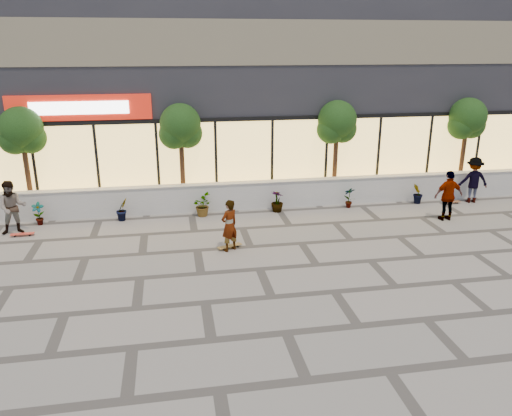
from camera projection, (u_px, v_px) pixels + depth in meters
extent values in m
plane|color=gray|center=(335.00, 292.00, 12.60)|extent=(80.00, 80.00, 0.00)
cube|color=silver|center=(277.00, 194.00, 18.99)|extent=(22.00, 0.35, 1.00)
cube|color=#B2AFA8|center=(277.00, 181.00, 18.83)|extent=(22.00, 0.42, 0.04)
cube|color=#27272D|center=(253.00, 83.00, 22.96)|extent=(24.00, 9.00, 8.50)
cube|color=#F3C561|center=(272.00, 158.00, 19.53)|extent=(23.04, 0.05, 3.00)
cube|color=black|center=(272.00, 118.00, 19.02)|extent=(23.04, 0.08, 0.15)
cube|color=red|center=(80.00, 108.00, 17.69)|extent=(5.00, 0.10, 0.90)
cube|color=white|center=(79.00, 108.00, 17.62)|extent=(3.40, 0.06, 0.45)
cube|color=brown|center=(273.00, 43.00, 18.18)|extent=(21.60, 0.05, 1.60)
imported|color=#193510|center=(38.00, 214.00, 17.13)|extent=(0.43, 0.29, 0.81)
imported|color=#193510|center=(122.00, 209.00, 17.58)|extent=(0.57, 0.57, 0.81)
imported|color=#193510|center=(202.00, 205.00, 18.04)|extent=(0.68, 0.77, 0.81)
imported|color=#193510|center=(277.00, 201.00, 18.49)|extent=(0.64, 0.64, 0.81)
imported|color=#193510|center=(349.00, 197.00, 18.95)|extent=(0.46, 0.35, 0.81)
imported|color=#193510|center=(418.00, 194.00, 19.40)|extent=(0.55, 0.57, 0.81)
cylinder|color=#4D301B|center=(27.00, 171.00, 17.83)|extent=(0.18, 0.18, 3.24)
sphere|color=#193510|center=(21.00, 128.00, 17.35)|extent=(1.50, 1.50, 1.50)
sphere|color=#193510|center=(14.00, 139.00, 17.37)|extent=(1.10, 1.10, 1.10)
sphere|color=#193510|center=(30.00, 138.00, 17.55)|extent=(1.10, 1.10, 1.10)
cylinder|color=#4D301B|center=(182.00, 165.00, 18.73)|extent=(0.18, 0.18, 3.24)
sphere|color=#193510|center=(180.00, 124.00, 18.24)|extent=(1.50, 1.50, 1.50)
sphere|color=#193510|center=(174.00, 134.00, 18.27)|extent=(1.10, 1.10, 1.10)
sphere|color=#193510|center=(188.00, 133.00, 18.44)|extent=(1.10, 1.10, 1.10)
cylinder|color=#4D301B|center=(335.00, 159.00, 19.70)|extent=(0.18, 0.18, 3.24)
sphere|color=#193510|center=(337.00, 120.00, 19.22)|extent=(1.50, 1.50, 1.50)
sphere|color=#193510|center=(331.00, 130.00, 19.24)|extent=(1.10, 1.10, 1.10)
sphere|color=#193510|center=(342.00, 129.00, 19.42)|extent=(1.10, 1.10, 1.10)
cylinder|color=#4D301B|center=(463.00, 154.00, 20.60)|extent=(0.18, 0.18, 3.24)
sphere|color=#193510|center=(468.00, 116.00, 20.11)|extent=(1.50, 1.50, 1.50)
sphere|color=#193510|center=(462.00, 126.00, 20.14)|extent=(1.10, 1.10, 1.10)
sphere|color=#193510|center=(471.00, 125.00, 20.31)|extent=(1.10, 1.10, 1.10)
imported|color=white|center=(229.00, 226.00, 14.88)|extent=(0.70, 0.64, 1.60)
imported|color=tan|center=(12.00, 208.00, 16.21)|extent=(0.99, 0.84, 1.79)
imported|color=white|center=(448.00, 196.00, 17.46)|extent=(1.06, 0.47, 1.79)
imported|color=maroon|center=(473.00, 180.00, 19.47)|extent=(1.25, 0.84, 1.80)
cube|color=brown|center=(230.00, 246.00, 15.24)|extent=(0.80, 0.49, 0.02)
cylinder|color=black|center=(235.00, 245.00, 15.44)|extent=(0.06, 0.05, 0.06)
cylinder|color=black|center=(238.00, 247.00, 15.33)|extent=(0.06, 0.05, 0.06)
cylinder|color=black|center=(222.00, 248.00, 15.19)|extent=(0.06, 0.05, 0.06)
cylinder|color=black|center=(224.00, 250.00, 15.08)|extent=(0.06, 0.05, 0.06)
cube|color=red|center=(22.00, 234.00, 16.22)|extent=(0.74, 0.23, 0.02)
cylinder|color=black|center=(30.00, 234.00, 16.34)|extent=(0.05, 0.03, 0.05)
cylinder|color=black|center=(30.00, 235.00, 16.22)|extent=(0.05, 0.03, 0.05)
cylinder|color=black|center=(16.00, 235.00, 16.25)|extent=(0.05, 0.03, 0.05)
cylinder|color=black|center=(15.00, 237.00, 16.13)|extent=(0.05, 0.03, 0.05)
cube|color=brown|center=(452.00, 202.00, 19.49)|extent=(0.72, 0.26, 0.02)
cylinder|color=black|center=(455.00, 202.00, 19.63)|extent=(0.05, 0.03, 0.05)
cylinder|color=black|center=(458.00, 203.00, 19.51)|extent=(0.05, 0.03, 0.05)
cylinder|color=black|center=(446.00, 203.00, 19.51)|extent=(0.05, 0.03, 0.05)
cylinder|color=black|center=(448.00, 204.00, 19.39)|extent=(0.05, 0.03, 0.05)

